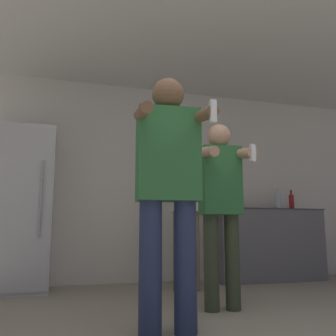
# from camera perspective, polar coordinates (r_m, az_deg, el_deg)

# --- Properties ---
(wall_back) EXTENTS (7.00, 0.06, 2.55)m
(wall_back) POSITION_cam_1_polar(r_m,az_deg,el_deg) (4.90, -5.64, -2.06)
(wall_back) COLOR silver
(wall_back) RESTS_ON ground_plane
(ceiling_slab) EXTENTS (7.00, 3.65, 0.05)m
(ceiling_slab) POSITION_cam_1_polar(r_m,az_deg,el_deg) (3.82, -0.46, 20.77)
(ceiling_slab) COLOR silver
(ceiling_slab) RESTS_ON wall_back
(refrigerator) EXTENTS (0.67, 0.69, 1.77)m
(refrigerator) POSITION_cam_1_polar(r_m,az_deg,el_deg) (4.44, -21.50, -5.76)
(refrigerator) COLOR silver
(refrigerator) RESTS_ON ground_plane
(counter) EXTENTS (1.50, 0.57, 0.93)m
(counter) POSITION_cam_1_polar(r_m,az_deg,el_deg) (5.21, 14.63, -11.19)
(counter) COLOR slate
(counter) RESTS_ON ground_plane
(bottle_amber_bourbon) EXTENTS (0.08, 0.08, 0.29)m
(bottle_amber_bourbon) POSITION_cam_1_polar(r_m,az_deg,el_deg) (5.30, 16.40, -4.86)
(bottle_amber_bourbon) COLOR silver
(bottle_amber_bourbon) RESTS_ON counter
(bottle_tall_gin) EXTENTS (0.07, 0.07, 0.29)m
(bottle_tall_gin) POSITION_cam_1_polar(r_m,az_deg,el_deg) (5.42, 18.30, -4.86)
(bottle_tall_gin) COLOR maroon
(bottle_tall_gin) RESTS_ON counter
(bottle_clear_vodka) EXTENTS (0.09, 0.09, 0.34)m
(bottle_clear_vodka) POSITION_cam_1_polar(r_m,az_deg,el_deg) (4.99, 10.38, -4.59)
(bottle_clear_vodka) COLOR maroon
(bottle_clear_vodka) RESTS_ON counter
(bottle_red_label) EXTENTS (0.07, 0.07, 0.30)m
(bottle_red_label) POSITION_cam_1_polar(r_m,az_deg,el_deg) (4.92, 8.52, -4.68)
(bottle_red_label) COLOR #563314
(bottle_red_label) RESTS_ON counter
(person_woman_foreground) EXTENTS (0.51, 0.53, 1.70)m
(person_woman_foreground) POSITION_cam_1_polar(r_m,az_deg,el_deg) (2.50, 0.05, -2.49)
(person_woman_foreground) COLOR navy
(person_woman_foreground) RESTS_ON ground_plane
(person_man_side) EXTENTS (0.43, 0.47, 1.57)m
(person_man_side) POSITION_cam_1_polar(r_m,az_deg,el_deg) (3.23, 8.06, -4.61)
(person_man_side) COLOR #38422D
(person_man_side) RESTS_ON ground_plane
(person_spectator_back) EXTENTS (0.42, 0.44, 1.70)m
(person_spectator_back) POSITION_cam_1_polar(r_m,az_deg,el_deg) (4.21, 2.79, -4.56)
(person_spectator_back) COLOR #75664C
(person_spectator_back) RESTS_ON ground_plane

